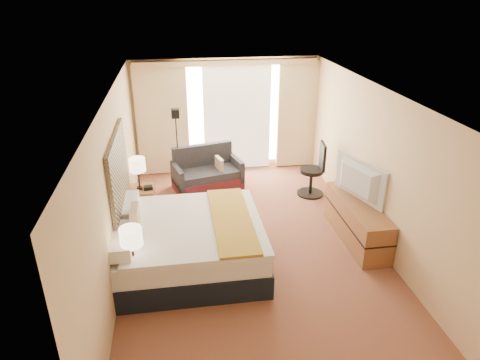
{
  "coord_description": "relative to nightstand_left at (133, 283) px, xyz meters",
  "views": [
    {
      "loc": [
        -1.12,
        -6.01,
        4.06
      ],
      "look_at": [
        -0.15,
        0.4,
        1.08
      ],
      "focal_mm": 32.0,
      "sensor_mm": 36.0,
      "label": 1
    }
  ],
  "objects": [
    {
      "name": "floor",
      "position": [
        1.87,
        1.05,
        -0.28
      ],
      "size": [
        4.2,
        7.0,
        0.02
      ],
      "primitive_type": "cube",
      "color": "#54181C",
      "rests_on": "ground"
    },
    {
      "name": "ceiling",
      "position": [
        1.87,
        1.05,
        2.33
      ],
      "size": [
        4.2,
        7.0,
        0.02
      ],
      "primitive_type": "cube",
      "color": "silver",
      "rests_on": "wall_back"
    },
    {
      "name": "wall_back",
      "position": [
        1.87,
        4.55,
        1.02
      ],
      "size": [
        4.2,
        0.02,
        2.6
      ],
      "primitive_type": "cube",
      "color": "#DFB188",
      "rests_on": "ground"
    },
    {
      "name": "wall_front",
      "position": [
        1.87,
        -2.45,
        1.02
      ],
      "size": [
        4.2,
        0.02,
        2.6
      ],
      "primitive_type": "cube",
      "color": "#DFB188",
      "rests_on": "ground"
    },
    {
      "name": "wall_left",
      "position": [
        -0.23,
        1.05,
        1.02
      ],
      "size": [
        0.02,
        7.0,
        2.6
      ],
      "primitive_type": "cube",
      "color": "#DFB188",
      "rests_on": "ground"
    },
    {
      "name": "wall_right",
      "position": [
        3.97,
        1.05,
        1.02
      ],
      "size": [
        0.02,
        7.0,
        2.6
      ],
      "primitive_type": "cube",
      "color": "#DFB188",
      "rests_on": "ground"
    },
    {
      "name": "headboard",
      "position": [
        -0.19,
        1.25,
        1.01
      ],
      "size": [
        0.06,
        1.85,
        1.5
      ],
      "primitive_type": "cube",
      "color": "black",
      "rests_on": "wall_left"
    },
    {
      "name": "nightstand_left",
      "position": [
        0.0,
        0.0,
        0.0
      ],
      "size": [
        0.45,
        0.52,
        0.55
      ],
      "primitive_type": "cube",
      "color": "brown",
      "rests_on": "floor"
    },
    {
      "name": "nightstand_right",
      "position": [
        0.0,
        2.5,
        0.0
      ],
      "size": [
        0.45,
        0.52,
        0.55
      ],
      "primitive_type": "cube",
      "color": "brown",
      "rests_on": "floor"
    },
    {
      "name": "media_dresser",
      "position": [
        3.7,
        1.05,
        0.07
      ],
      "size": [
        0.5,
        1.8,
        0.7
      ],
      "primitive_type": "cube",
      "color": "brown",
      "rests_on": "floor"
    },
    {
      "name": "window",
      "position": [
        2.12,
        4.52,
        1.04
      ],
      "size": [
        2.3,
        0.02,
        2.3
      ],
      "primitive_type": "cube",
      "color": "white",
      "rests_on": "wall_back"
    },
    {
      "name": "curtains",
      "position": [
        1.87,
        4.44,
        1.13
      ],
      "size": [
        4.12,
        0.19,
        2.56
      ],
      "color": "beige",
      "rests_on": "floor"
    },
    {
      "name": "bed",
      "position": [
        0.81,
        0.71,
        0.12
      ],
      "size": [
        2.24,
        2.05,
        1.09
      ],
      "color": "black",
      "rests_on": "floor"
    },
    {
      "name": "loveseat",
      "position": [
        1.32,
        3.54,
        0.02
      ],
      "size": [
        1.58,
        1.1,
        0.9
      ],
      "rotation": [
        0.0,
        0.0,
        0.25
      ],
      "color": "#51171C",
      "rests_on": "floor"
    },
    {
      "name": "floor_lamp",
      "position": [
        0.72,
        3.64,
        0.96
      ],
      "size": [
        0.22,
        0.22,
        1.74
      ],
      "color": "black",
      "rests_on": "floor"
    },
    {
      "name": "desk_chair",
      "position": [
        3.5,
        2.84,
        0.23
      ],
      "size": [
        0.55,
        0.55,
        1.14
      ],
      "rotation": [
        0.0,
        0.0,
        -0.14
      ],
      "color": "black",
      "rests_on": "floor"
    },
    {
      "name": "lamp_left",
      "position": [
        0.05,
        -0.03,
        0.76
      ],
      "size": [
        0.3,
        0.3,
        0.63
      ],
      "color": "black",
      "rests_on": "nightstand_left"
    },
    {
      "name": "lamp_right",
      "position": [
        -0.03,
        2.48,
        0.76
      ],
      "size": [
        0.3,
        0.3,
        0.62
      ],
      "color": "black",
      "rests_on": "nightstand_right"
    },
    {
      "name": "tissue_box",
      "position": [
        -0.01,
        -0.11,
        0.34
      ],
      "size": [
        0.17,
        0.17,
        0.12
      ],
      "primitive_type": "cube",
      "rotation": [
        0.0,
        0.0,
        0.37
      ],
      "color": "#81A1C8",
      "rests_on": "nightstand_left"
    },
    {
      "name": "telephone",
      "position": [
        0.13,
        2.44,
        0.31
      ],
      "size": [
        0.18,
        0.15,
        0.06
      ],
      "primitive_type": "cube",
      "rotation": [
        0.0,
        0.0,
        0.14
      ],
      "color": "black",
      "rests_on": "nightstand_right"
    },
    {
      "name": "television",
      "position": [
        3.65,
        1.21,
        0.76
      ],
      "size": [
        0.52,
        1.17,
        0.68
      ],
      "primitive_type": "imported",
      "rotation": [
        0.0,
        0.0,
        1.89
      ],
      "color": "black",
      "rests_on": "media_dresser"
    }
  ]
}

